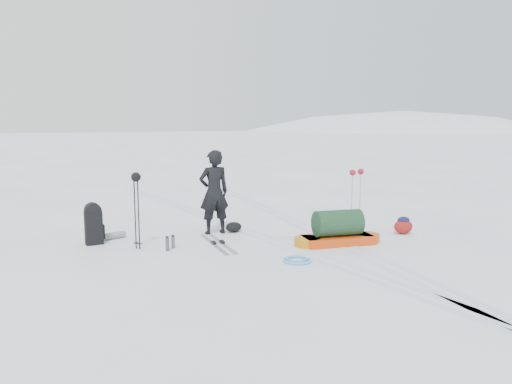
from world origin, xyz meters
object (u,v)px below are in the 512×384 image
skier (214,192)px  expedition_rucksack (96,225)px  ski_poles_black (136,186)px  pulk_sled (338,231)px

skier → expedition_rucksack: size_ratio=2.12×
skier → ski_poles_black: (-1.69, -0.50, 0.28)m
pulk_sled → ski_poles_black: 3.75m
skier → ski_poles_black: size_ratio=1.23×
pulk_sled → skier: bearing=143.4°
ski_poles_black → pulk_sled: bearing=-17.8°
skier → expedition_rucksack: bearing=-2.9°
skier → pulk_sled: skier is taller
expedition_rucksack → skier: bearing=-5.3°
ski_poles_black → skier: bearing=21.1°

